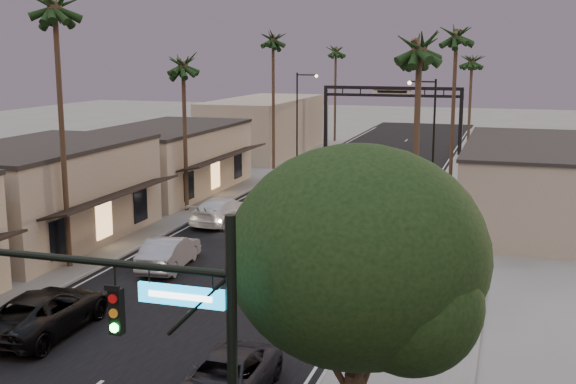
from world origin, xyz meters
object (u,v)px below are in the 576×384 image
Objects in this scene: corner_tree at (360,265)px; palm_ra at (420,40)px; palm_rb at (457,30)px; curbside_near at (225,379)px; arch at (392,103)px; palm_lc at (183,59)px; oncoming_pickup at (45,311)px; curbside_black at (328,271)px; traffic_signal at (147,336)px; streetlight_right at (430,129)px; oncoming_silver at (169,252)px; palm_rc at (472,57)px; streetlight_left at (300,111)px; palm_far at (336,48)px; palm_ld at (273,35)px.

corner_tree is 0.67× the size of palm_ra.
curbside_near is (-4.14, -32.88, -11.70)m from palm_rb.
arch is 35.41m from palm_lc.
oncoming_pickup is 1.28× the size of curbside_black.
streetlight_right is (1.23, 41.00, 0.25)m from traffic_signal.
corner_tree reaches higher than curbside_near.
traffic_signal reaches higher than curbside_near.
palm_lc is at bearing -74.83° from oncoming_silver.
palm_rc is (0.00, 40.00, -0.97)m from palm_ra.
oncoming_silver is at bearing -116.41° from streetlight_right.
traffic_signal is at bearing -91.53° from curbside_black.
palm_far is at bearing 93.95° from streetlight_left.
palm_far is at bearing 140.36° from palm_rc.
curbside_near is at bearing -95.65° from curbside_black.
arch is 47.14m from curbside_black.
traffic_signal is 35.46m from palm_lc.
streetlight_right is at bearing 30.11° from palm_lc.
palm_far reaches higher than oncoming_pickup.
palm_ra is 11.43m from curbside_black.
oncoming_pickup is 12.93m from curbside_black.
arch is 25.94m from streetlight_right.
curbside_black is at bearing -67.15° from palm_ld.
palm_far is 64.73m from oncoming_pickup.
palm_rb is 26.53m from oncoming_silver.
curbside_black is at bearing -136.11° from oncoming_pickup.
palm_ld reaches higher than palm_ra.
palm_ld is 33.85m from oncoming_silver.
palm_rc reaches higher than oncoming_pickup.
curbside_near is (13.06, -43.88, -11.70)m from palm_ld.
streetlight_left is (-13.84, 13.00, 0.00)m from streetlight_right.
corner_tree is 72.96m from palm_far.
palm_ra is (1.68, -21.00, 6.11)m from streetlight_right.
palm_lc is 19.07m from palm_rb.
corner_tree is at bearing -72.03° from streetlight_left.
palm_ld is (-14.29, 51.00, 7.33)m from traffic_signal.
streetlight_left is 7.88m from palm_ld.
palm_far is (-16.90, 54.00, 0.00)m from palm_ra.
palm_far is at bearing 116.43° from palm_rb.
streetlight_right is 33.09m from oncoming_pickup.
oncoming_silver is at bearing -68.61° from palm_lc.
streetlight_right and streetlight_left have the same top height.
palm_lc reaches higher than corner_tree.
arch is at bearing 75.80° from palm_lc.
corner_tree is at bearing -75.86° from palm_far.
streetlight_left is 0.68× the size of palm_far.
palm_rb is at bearing -71.70° from arch.
streetlight_left is (-16.40, 50.55, -0.65)m from corner_tree.
palm_lc is 32.86m from palm_rc.
traffic_signal is 22.12m from oncoming_silver.
palm_rb reaches higher than streetlight_right.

